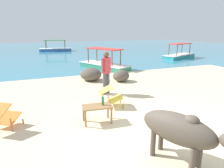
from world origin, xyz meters
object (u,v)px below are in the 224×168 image
(boat_blue, at_px, (56,49))
(low_bench_table, at_px, (97,109))
(boat_green, at_px, (104,64))
(boat_teal, at_px, (179,55))
(deck_chair_near, at_px, (2,115))
(cow, at_px, (180,130))
(deck_chair_far, at_px, (110,95))
(person_standing, at_px, (106,70))
(bottle, at_px, (103,101))

(boat_blue, bearing_deg, low_bench_table, -82.89)
(low_bench_table, height_order, boat_green, boat_green)
(low_bench_table, distance_m, boat_teal, 14.14)
(deck_chair_near, bearing_deg, cow, -94.47)
(deck_chair_near, distance_m, boat_teal, 15.62)
(deck_chair_near, bearing_deg, deck_chair_far, -46.27)
(person_standing, xyz_separation_m, boat_green, (1.67, 5.09, -0.70))
(boat_green, bearing_deg, cow, 143.66)
(deck_chair_near, xyz_separation_m, boat_teal, (12.77, 9.00, -0.13))
(deck_chair_far, xyz_separation_m, person_standing, (0.30, 1.23, 0.56))
(deck_chair_far, bearing_deg, low_bench_table, -113.39)
(cow, bearing_deg, deck_chair_far, 159.11)
(low_bench_table, xyz_separation_m, boat_teal, (10.51, 9.47, -0.14))
(boat_blue, bearing_deg, boat_green, -72.19)
(deck_chair_far, distance_m, boat_green, 6.62)
(bottle, height_order, deck_chair_far, bottle)
(cow, xyz_separation_m, bottle, (-0.73, 2.10, -0.07))
(cow, relative_size, deck_chair_near, 1.89)
(boat_blue, bearing_deg, bottle, -82.43)
(low_bench_table, relative_size, person_standing, 0.49)
(boat_green, distance_m, boat_blue, 12.60)
(cow, height_order, deck_chair_far, cow)
(low_bench_table, xyz_separation_m, deck_chair_far, (0.74, 0.94, -0.00))
(boat_teal, distance_m, boat_blue, 14.02)
(bottle, distance_m, person_standing, 2.38)
(low_bench_table, height_order, deck_chair_far, deck_chair_far)
(boat_teal, bearing_deg, deck_chair_near, 14.50)
(cow, xyz_separation_m, boat_green, (1.81, 9.37, -0.41))
(cow, distance_m, boat_green, 9.55)
(low_bench_table, height_order, person_standing, person_standing)
(cow, relative_size, low_bench_table, 2.21)
(boat_green, bearing_deg, bottle, 135.31)
(deck_chair_far, distance_m, boat_teal, 12.97)
(bottle, relative_size, boat_teal, 0.08)
(boat_green, xyz_separation_m, boat_blue, (-1.72, 12.48, 0.00))
(cow, distance_m, deck_chair_near, 4.08)
(cow, xyz_separation_m, person_standing, (0.14, 4.28, 0.29))
(deck_chair_near, bearing_deg, boat_green, -1.44)
(deck_chair_far, bearing_deg, boat_blue, 103.80)
(cow, bearing_deg, boat_teal, 116.41)
(low_bench_table, relative_size, boat_teal, 0.21)
(deck_chair_far, xyz_separation_m, boat_green, (1.97, 6.32, -0.13))
(deck_chair_far, bearing_deg, cow, -72.51)
(deck_chair_far, relative_size, boat_blue, 0.23)
(deck_chair_near, distance_m, deck_chair_far, 3.03)
(low_bench_table, distance_m, bottle, 0.25)
(bottle, xyz_separation_m, person_standing, (0.88, 2.18, 0.36))
(cow, distance_m, deck_chair_far, 3.06)
(boat_teal, bearing_deg, cow, 29.59)
(boat_green, height_order, boat_blue, same)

